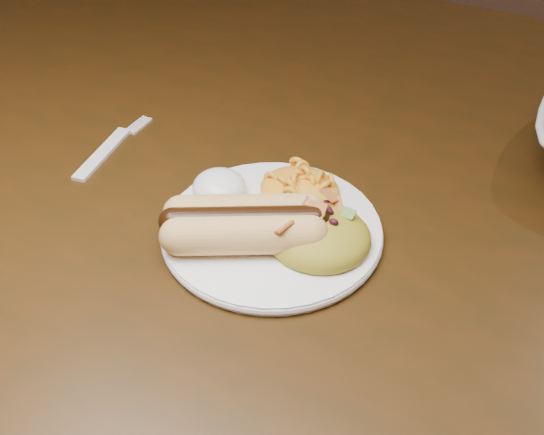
% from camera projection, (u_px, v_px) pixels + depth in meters
% --- Properties ---
extents(table, '(1.60, 0.90, 0.75)m').
position_uv_depth(table, '(274.00, 187.00, 0.80)').
color(table, '#371C08').
rests_on(table, floor).
extents(plate, '(0.21, 0.21, 0.01)m').
position_uv_depth(plate, '(272.00, 230.00, 0.59)').
color(plate, white).
rests_on(plate, table).
extents(hotdog, '(0.12, 0.12, 0.03)m').
position_uv_depth(hotdog, '(245.00, 223.00, 0.56)').
color(hotdog, '#E6C35B').
rests_on(hotdog, plate).
extents(mac_and_cheese, '(0.08, 0.08, 0.03)m').
position_uv_depth(mac_and_cheese, '(300.00, 180.00, 0.61)').
color(mac_and_cheese, '#FFA816').
rests_on(mac_and_cheese, plate).
extents(sour_cream, '(0.07, 0.07, 0.03)m').
position_uv_depth(sour_cream, '(219.00, 181.00, 0.61)').
color(sour_cream, white).
rests_on(sour_cream, plate).
extents(taco_salad, '(0.09, 0.09, 0.04)m').
position_uv_depth(taco_salad, '(319.00, 228.00, 0.56)').
color(taco_salad, orange).
rests_on(taco_salad, plate).
extents(fork, '(0.05, 0.16, 0.00)m').
position_uv_depth(fork, '(103.00, 153.00, 0.69)').
color(fork, white).
rests_on(fork, table).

